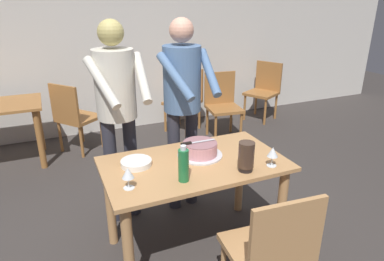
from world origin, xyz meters
TOP-DOWN VIEW (x-y plane):
  - ground_plane at (0.00, 0.00)m, footprint 14.00×14.00m
  - back_wall at (0.00, 2.91)m, footprint 10.00×0.12m
  - main_dining_table at (0.00, 0.00)m, footprint 1.32×0.75m
  - cake_on_platter at (0.08, 0.08)m, footprint 0.34×0.34m
  - cake_knife at (0.01, 0.08)m, footprint 0.27×0.03m
  - plate_stack at (-0.40, 0.12)m, footprint 0.22×0.22m
  - wine_glass_near at (-0.52, -0.17)m, footprint 0.08×0.08m
  - wine_glass_far at (0.48, -0.27)m, footprint 0.08×0.08m
  - water_bottle at (-0.17, -0.22)m, footprint 0.07×0.07m
  - hurricane_lamp at (0.27, -0.26)m, footprint 0.11×0.11m
  - person_cutting_cake at (0.15, 0.59)m, footprint 0.46×0.57m
  - person_standing_beside at (-0.41, 0.62)m, footprint 0.46×0.57m
  - chair_near_side at (0.16, -0.75)m, footprint 0.47×0.47m
  - background_chair_0 at (1.29, 1.97)m, footprint 0.50×0.50m
  - background_chair_1 at (0.93, 2.46)m, footprint 0.61×0.61m
  - background_chair_2 at (-0.65, 2.24)m, footprint 0.62×0.62m
  - background_chair_3 at (2.27, 2.40)m, footprint 0.59×0.59m

SIDE VIEW (x-z plane):
  - ground_plane at x=0.00m, z-range 0.00..0.00m
  - chair_near_side at x=0.16m, z-range 0.04..0.94m
  - background_chair_0 at x=1.29m, z-range 0.04..0.94m
  - background_chair_1 at x=0.93m, z-range 0.04..0.94m
  - background_chair_2 at x=-0.65m, z-range 0.04..0.94m
  - background_chair_3 at x=2.27m, z-range 0.04..0.94m
  - main_dining_table at x=0.00m, z-range 0.24..0.99m
  - plate_stack at x=-0.40m, z-range 0.75..0.79m
  - cake_on_platter at x=0.08m, z-range 0.75..0.86m
  - wine_glass_near at x=-0.52m, z-range 0.78..0.92m
  - wine_glass_far at x=0.48m, z-range 0.78..0.92m
  - hurricane_lamp at x=0.27m, z-range 0.75..0.96m
  - water_bottle at x=-0.17m, z-range 0.74..0.99m
  - cake_knife at x=0.01m, z-range 0.86..0.88m
  - person_cutting_cake at x=0.15m, z-range 0.22..1.94m
  - person_standing_beside at x=-0.41m, z-range 0.22..1.94m
  - back_wall at x=0.00m, z-range 0.00..2.70m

